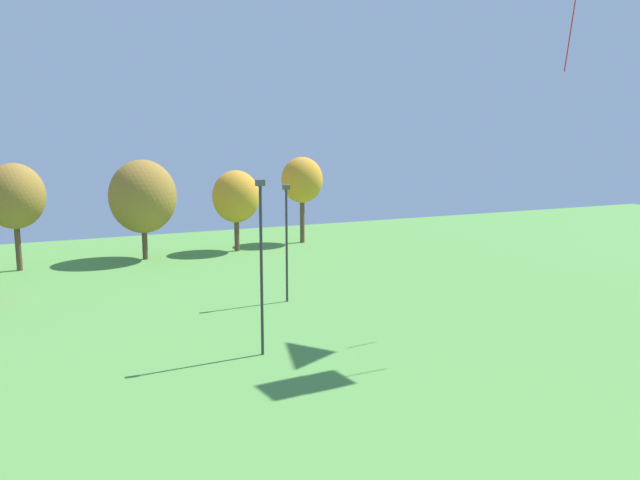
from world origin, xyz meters
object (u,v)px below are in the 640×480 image
Objects in this scene: treeline_tree_4 at (236,197)px; treeline_tree_2 at (14,196)px; treeline_tree_3 at (143,197)px; treeline_tree_5 at (302,180)px; light_post_2 at (287,236)px; light_post_1 at (261,259)px.

treeline_tree_2 is at bearing -176.53° from treeline_tree_4.
treeline_tree_3 is 12.56m from treeline_tree_5.
treeline_tree_2 is 1.02× the size of treeline_tree_5.
treeline_tree_3 is at bearing 109.24° from light_post_2.
treeline_tree_4 is at bearing -166.68° from treeline_tree_5.
treeline_tree_3 is at bearing 93.07° from light_post_1.
treeline_tree_2 is 14.68m from treeline_tree_4.
treeline_tree_5 is at bearing 13.32° from treeline_tree_4.
treeline_tree_3 is 1.02× the size of treeline_tree_5.
treeline_tree_2 is 1.16× the size of treeline_tree_4.
treeline_tree_5 is (20.36, 2.24, 0.14)m from treeline_tree_2.
treeline_tree_5 is (11.25, 23.50, 0.91)m from light_post_1.
light_post_2 is at bearing -96.50° from treeline_tree_4.
light_post_1 reaches higher than light_post_2.
treeline_tree_5 is (7.41, 16.17, 1.40)m from light_post_2.
treeline_tree_4 is at bearing 3.94° from treeline_tree_3.
light_post_2 is at bearing -47.07° from treeline_tree_2.
treeline_tree_5 reaches higher than treeline_tree_4.
light_post_1 is 23.14m from treeline_tree_2.
treeline_tree_3 is at bearing 3.07° from treeline_tree_2.
light_post_2 is 19.06m from treeline_tree_2.
treeline_tree_2 is at bearing 132.93° from light_post_2.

